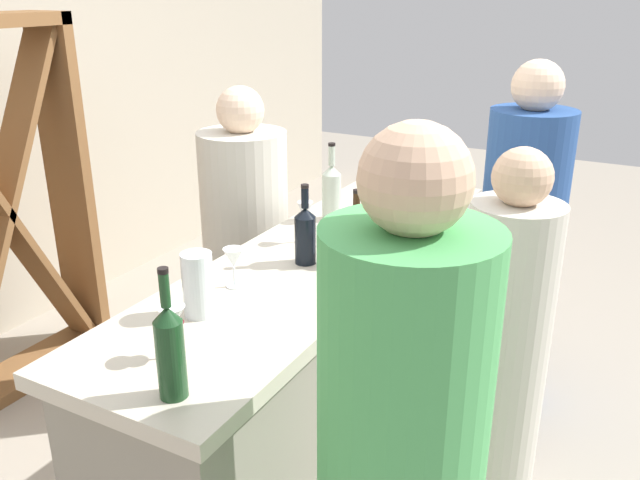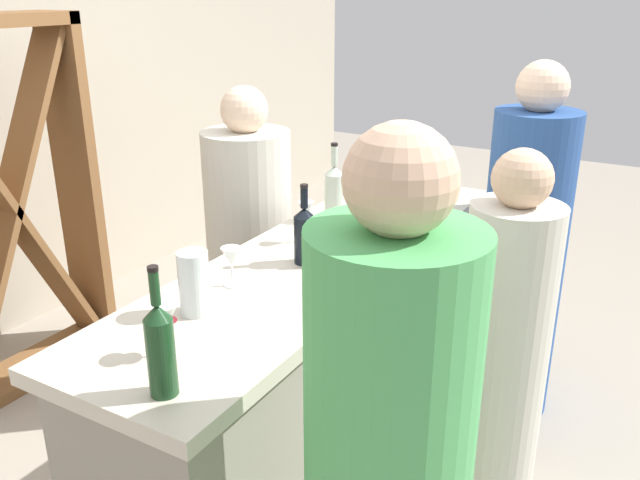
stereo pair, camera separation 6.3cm
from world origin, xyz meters
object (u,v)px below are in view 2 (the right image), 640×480
object	(u,v)px
wine_glass_near_right	(231,258)
person_server_behind	(250,261)
wine_bottle_second_right_clear_pale	(334,191)
wine_bottle_second_left_near_black	(304,234)
wine_glass_near_center	(306,213)
water_pitcher	(194,283)
wine_rack	(7,210)
person_center_guest	(502,354)
person_right_guest	(522,260)
wine_glass_near_left	(165,319)
wine_bottle_rightmost_olive_green	(406,181)
wine_bottle_leftmost_olive_green	(160,347)
wine_bottle_center_amber_brown	(355,237)

from	to	relation	value
wine_glass_near_right	person_server_behind	distance (m)	0.95
wine_bottle_second_right_clear_pale	wine_bottle_second_left_near_black	bearing A→B (deg)	-163.75
wine_glass_near_center	water_pitcher	distance (m)	0.68
wine_rack	water_pitcher	world-z (taller)	wine_rack
person_center_guest	person_right_guest	size ratio (longest dim) A/B	0.87
wine_rack	wine_glass_near_left	bearing A→B (deg)	-113.08
wine_rack	wine_bottle_rightmost_olive_green	xyz separation A→B (m)	(0.80, -1.70, 0.19)
wine_rack	wine_glass_near_right	bearing A→B (deg)	-99.76
wine_rack	wine_glass_near_right	distance (m)	1.58
wine_bottle_second_right_clear_pale	wine_glass_near_right	distance (m)	0.75
person_right_guest	water_pitcher	bearing A→B (deg)	80.55
wine_glass_near_center	wine_bottle_second_left_near_black	bearing A→B (deg)	-151.00
wine_bottle_leftmost_olive_green	person_right_guest	distance (m)	1.89
wine_bottle_second_left_near_black	water_pitcher	distance (m)	0.51
wine_bottle_second_left_near_black	water_pitcher	bearing A→B (deg)	171.05
person_center_guest	wine_glass_near_right	bearing A→B (deg)	42.97
wine_bottle_center_amber_brown	wine_glass_near_center	world-z (taller)	wine_bottle_center_amber_brown
wine_bottle_leftmost_olive_green	person_server_behind	bearing A→B (deg)	28.11
wine_bottle_center_amber_brown	water_pitcher	size ratio (longest dim) A/B	1.39
wine_bottle_second_right_clear_pale	wine_bottle_rightmost_olive_green	world-z (taller)	wine_bottle_second_right_clear_pale
wine_bottle_leftmost_olive_green	wine_bottle_second_left_near_black	size ratio (longest dim) A/B	1.16
wine_bottle_second_right_clear_pale	wine_glass_near_left	distance (m)	1.21
wine_bottle_center_amber_brown	wine_bottle_second_right_clear_pale	xyz separation A→B (m)	(0.39, 0.30, 0.02)
person_center_guest	person_server_behind	bearing A→B (deg)	-0.75
wine_glass_near_left	wine_bottle_second_left_near_black	bearing A→B (deg)	1.36
wine_glass_near_left	wine_glass_near_right	bearing A→B (deg)	15.20
wine_glass_near_right	wine_bottle_leftmost_olive_green	bearing A→B (deg)	-158.05
wine_rack	person_server_behind	bearing A→B (deg)	-66.29
person_center_guest	person_right_guest	xyz separation A→B (m)	(0.68, 0.11, 0.10)
wine_rack	person_server_behind	distance (m)	1.19
wine_bottle_second_left_near_black	wine_bottle_rightmost_olive_green	world-z (taller)	wine_bottle_rightmost_olive_green
wine_bottle_rightmost_olive_green	wine_glass_near_right	distance (m)	1.08
wine_glass_near_left	person_server_behind	size ratio (longest dim) A/B	0.10
water_pitcher	person_center_guest	size ratio (longest dim) A/B	0.14
person_center_guest	person_server_behind	world-z (taller)	person_server_behind
wine_bottle_center_amber_brown	wine_glass_near_center	size ratio (longest dim) A/B	1.71
wine_bottle_second_right_clear_pale	wine_glass_near_center	world-z (taller)	wine_bottle_second_right_clear_pale
wine_glass_near_left	wine_rack	bearing A→B (deg)	66.92
wine_glass_near_left	wine_glass_near_right	xyz separation A→B (m)	(0.44, 0.12, -0.01)
wine_glass_near_right	person_center_guest	size ratio (longest dim) A/B	0.10
water_pitcher	wine_bottle_second_left_near_black	bearing A→B (deg)	-8.95
wine_bottle_second_right_clear_pale	wine_glass_near_left	size ratio (longest dim) A/B	2.18
wine_rack	wine_glass_near_left	size ratio (longest dim) A/B	11.78
wine_bottle_leftmost_olive_green	wine_bottle_center_amber_brown	world-z (taller)	wine_bottle_leftmost_olive_green
wine_bottle_rightmost_olive_green	wine_rack	bearing A→B (deg)	115.21
wine_bottle_second_left_near_black	wine_rack	bearing A→B (deg)	90.74
wine_bottle_leftmost_olive_green	wine_glass_near_right	xyz separation A→B (m)	(0.58, 0.23, -0.03)
wine_bottle_leftmost_olive_green	wine_bottle_rightmost_olive_green	distance (m)	1.65
wine_bottle_rightmost_olive_green	water_pitcher	xyz separation A→B (m)	(-1.28, 0.13, -0.02)
wine_bottle_rightmost_olive_green	wine_glass_near_center	xyz separation A→B (m)	(-0.60, 0.15, -0.00)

